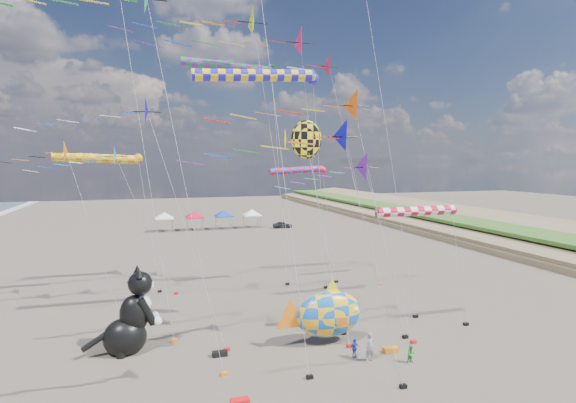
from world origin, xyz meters
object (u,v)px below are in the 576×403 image
at_px(cat_inflatable, 129,310).
at_px(parked_car, 282,225).
at_px(fish_inflatable, 328,314).
at_px(child_blue, 354,348).
at_px(child_green, 411,354).
at_px(person_adult, 370,347).

height_order(cat_inflatable, parked_car, cat_inflatable).
height_order(fish_inflatable, child_blue, fish_inflatable).
bearing_deg(child_blue, fish_inflatable, 88.43).
height_order(cat_inflatable, child_green, cat_inflatable).
xyz_separation_m(fish_inflatable, parked_car, (11.86, 49.20, -1.39)).
bearing_deg(child_green, child_blue, 147.81).
xyz_separation_m(child_green, parked_car, (8.34, 53.28, 0.05)).
relative_size(fish_inflatable, child_blue, 5.15).
height_order(fish_inflatable, parked_car, fish_inflatable).
bearing_deg(parked_car, fish_inflatable, 175.20).
bearing_deg(child_blue, child_green, -48.05).
relative_size(child_green, child_blue, 0.90).
bearing_deg(parked_car, person_adult, 177.40).
distance_m(cat_inflatable, child_green, 17.13).
bearing_deg(child_green, cat_inflatable, 155.64).
distance_m(person_adult, child_green, 2.38).
bearing_deg(person_adult, child_blue, 126.59).
distance_m(person_adult, child_blue, 1.03).
bearing_deg(cat_inflatable, fish_inflatable, -18.89).
height_order(cat_inflatable, child_blue, cat_inflatable).
height_order(person_adult, child_green, person_adult).
height_order(child_blue, parked_car, child_blue).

